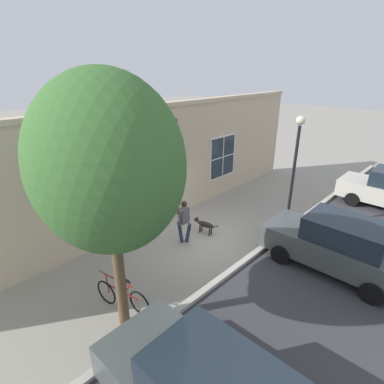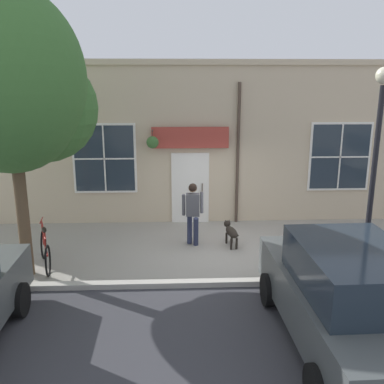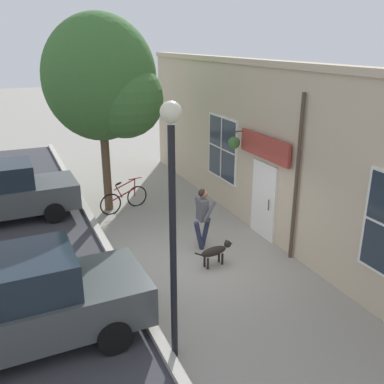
{
  "view_description": "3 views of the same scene",
  "coord_description": "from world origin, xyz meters",
  "px_view_note": "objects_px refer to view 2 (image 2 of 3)",
  "views": [
    {
      "loc": [
        6.43,
        -7.16,
        5.89
      ],
      "look_at": [
        -1.34,
        0.89,
        1.24
      ],
      "focal_mm": 28.0,
      "sensor_mm": 36.0,
      "label": 1
    },
    {
      "loc": [
        10.06,
        -1.04,
        4.12
      ],
      "look_at": [
        -0.36,
        -0.59,
        1.4
      ],
      "focal_mm": 40.0,
      "sensor_mm": 36.0,
      "label": 2
    },
    {
      "loc": [
        4.04,
        8.6,
        5.18
      ],
      "look_at": [
        -0.38,
        -1.38,
        1.28
      ],
      "focal_mm": 40.0,
      "sensor_mm": 36.0,
      "label": 3
    }
  ],
  "objects_px": {
    "street_tree_by_curb": "(18,88)",
    "street_lamp": "(377,145)",
    "pedestrian_walking": "(193,208)",
    "dog_on_leash": "(231,231)",
    "leaning_bicycle": "(45,250)",
    "parked_car_mid_block": "(347,297)"
  },
  "relations": [
    {
      "from": "street_tree_by_curb",
      "to": "street_lamp",
      "type": "relative_size",
      "value": 1.36
    },
    {
      "from": "pedestrian_walking",
      "to": "dog_on_leash",
      "type": "height_order",
      "value": "pedestrian_walking"
    },
    {
      "from": "street_lamp",
      "to": "pedestrian_walking",
      "type": "bearing_deg",
      "value": -121.82
    },
    {
      "from": "leaning_bicycle",
      "to": "street_lamp",
      "type": "xyz_separation_m",
      "value": [
        1.03,
        6.94,
        2.52
      ]
    },
    {
      "from": "pedestrian_walking",
      "to": "dog_on_leash",
      "type": "bearing_deg",
      "value": 83.94
    },
    {
      "from": "pedestrian_walking",
      "to": "parked_car_mid_block",
      "type": "xyz_separation_m",
      "value": [
        4.52,
        2.18,
        -0.1
      ]
    },
    {
      "from": "dog_on_leash",
      "to": "parked_car_mid_block",
      "type": "xyz_separation_m",
      "value": [
        4.42,
        1.2,
        0.5
      ]
    },
    {
      "from": "street_tree_by_curb",
      "to": "leaning_bicycle",
      "type": "bearing_deg",
      "value": 153.97
    },
    {
      "from": "street_tree_by_curb",
      "to": "street_lamp",
      "type": "xyz_separation_m",
      "value": [
        0.73,
        7.09,
        -1.07
      ]
    },
    {
      "from": "dog_on_leash",
      "to": "street_tree_by_curb",
      "type": "height_order",
      "value": "street_tree_by_curb"
    },
    {
      "from": "dog_on_leash",
      "to": "street_tree_by_curb",
      "type": "distance_m",
      "value": 5.95
    },
    {
      "from": "dog_on_leash",
      "to": "pedestrian_walking",
      "type": "bearing_deg",
      "value": -96.06
    },
    {
      "from": "dog_on_leash",
      "to": "parked_car_mid_block",
      "type": "height_order",
      "value": "parked_car_mid_block"
    },
    {
      "from": "street_lamp",
      "to": "parked_car_mid_block",
      "type": "bearing_deg",
      "value": -29.96
    },
    {
      "from": "parked_car_mid_block",
      "to": "street_tree_by_curb",
      "type": "bearing_deg",
      "value": -118.03
    },
    {
      "from": "leaning_bicycle",
      "to": "street_lamp",
      "type": "bearing_deg",
      "value": 81.57
    },
    {
      "from": "pedestrian_walking",
      "to": "street_tree_by_curb",
      "type": "distance_m",
      "value": 4.88
    },
    {
      "from": "pedestrian_walking",
      "to": "parked_car_mid_block",
      "type": "bearing_deg",
      "value": 25.77
    },
    {
      "from": "leaning_bicycle",
      "to": "dog_on_leash",
      "type": "bearing_deg",
      "value": 103.51
    },
    {
      "from": "pedestrian_walking",
      "to": "leaning_bicycle",
      "type": "xyz_separation_m",
      "value": [
        1.16,
        -3.42,
        -0.6
      ]
    },
    {
      "from": "leaning_bicycle",
      "to": "pedestrian_walking",
      "type": "bearing_deg",
      "value": 108.75
    },
    {
      "from": "street_tree_by_curb",
      "to": "street_lamp",
      "type": "height_order",
      "value": "street_tree_by_curb"
    }
  ]
}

